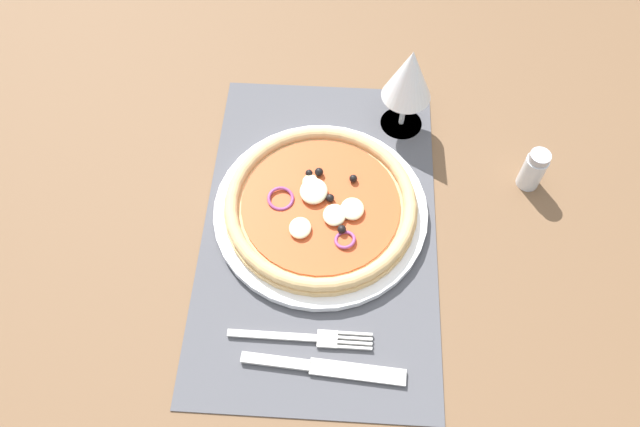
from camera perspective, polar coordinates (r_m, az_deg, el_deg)
name	(u,v)px	position (r cm, az deg, el deg)	size (l,w,h in cm)	color
ground_plane	(320,231)	(84.35, -0.02, -1.68)	(190.00, 140.00, 2.40)	brown
placemat	(320,226)	(83.13, -0.02, -1.21)	(51.79, 32.01, 0.40)	#4C4C51
plate	(318,211)	(83.50, -0.22, 0.28)	(29.58, 29.58, 1.17)	white
pizza	(318,204)	(82.08, -0.21, 0.88)	(26.51, 26.51, 2.58)	tan
fork	(308,338)	(75.94, -1.12, -11.69)	(2.21, 18.01, 0.44)	silver
knife	(325,368)	(74.72, 0.46, -14.40)	(3.03, 20.07, 0.62)	silver
wine_glass	(409,77)	(87.15, 8.45, 12.66)	(7.20, 7.20, 14.90)	silver
pepper_shaker	(533,170)	(89.71, 19.56, 3.94)	(3.20, 3.20, 6.70)	silver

